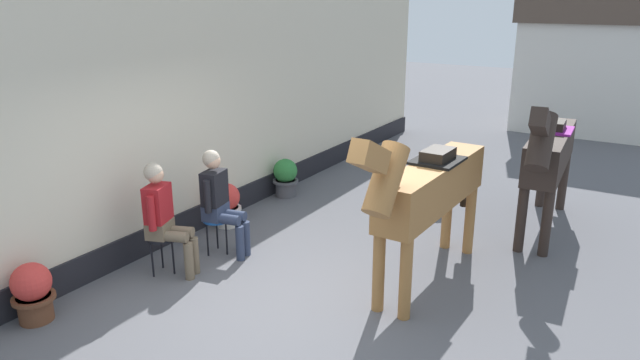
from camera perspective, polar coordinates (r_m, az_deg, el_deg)
The scene contains 11 objects.
ground_plane at distance 8.86m, azimuth 8.29°, elevation -3.84°, with size 40.00×40.00×0.00m, color #56565B.
pub_facade_wall at distance 8.52m, azimuth -11.44°, elevation 5.93°, with size 0.34×14.00×3.40m.
distant_cottage at distance 15.83m, azimuth 25.27°, elevation 10.91°, with size 3.40×2.60×3.50m.
seated_visitor_near at distance 7.07m, azimuth -15.10°, elevation -3.20°, with size 0.61×0.49×1.39m.
seated_visitor_far at distance 7.47m, azimuth -9.87°, elevation -1.71°, with size 0.61×0.48×1.39m.
saddled_horse_near at distance 6.60m, azimuth 10.56°, elevation -0.87°, with size 0.52×3.00×2.06m.
saddled_horse_far at distance 8.58m, azimuth 21.55°, elevation 2.50°, with size 0.58×3.00×2.06m.
flower_planter_nearest at distance 6.73m, azimuth -26.38°, elevation -9.76°, with size 0.43×0.43×0.64m.
flower_planter_inner_far at distance 8.54m, azimuth -9.17°, elevation -2.32°, with size 0.43×0.43×0.64m.
flower_planter_farthest at distance 9.69m, azimuth -3.41°, elevation 0.31°, with size 0.43×0.43×0.64m.
spare_stool_white at distance 9.30m, azimuth 11.62°, elevation -0.35°, with size 0.32×0.32×0.46m.
Camera 1 is at (3.13, -4.63, 3.23)m, focal length 32.60 mm.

